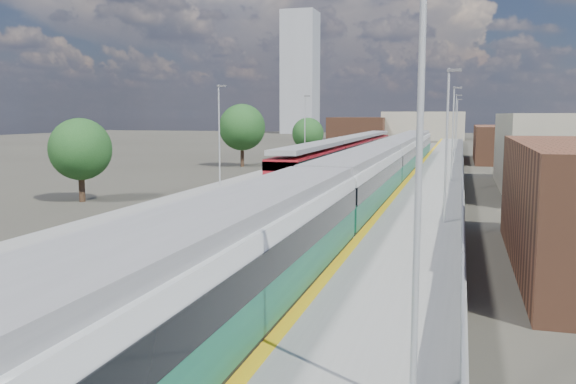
% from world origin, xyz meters
% --- Properties ---
extents(ground, '(320.00, 320.00, 0.00)m').
position_xyz_m(ground, '(0.00, 50.00, 0.00)').
color(ground, '#47443A').
rests_on(ground, ground).
extents(ballast_bed, '(10.50, 155.00, 0.06)m').
position_xyz_m(ballast_bed, '(-2.25, 52.50, 0.03)').
color(ballast_bed, '#565451').
rests_on(ballast_bed, ground).
extents(tracks, '(8.96, 160.00, 0.17)m').
position_xyz_m(tracks, '(-1.65, 54.18, 0.11)').
color(tracks, '#4C3323').
rests_on(tracks, ground).
extents(platform_right, '(4.70, 155.00, 8.52)m').
position_xyz_m(platform_right, '(5.28, 52.49, 0.54)').
color(platform_right, slate).
rests_on(platform_right, ground).
extents(platform_left, '(4.30, 155.00, 8.52)m').
position_xyz_m(platform_left, '(-9.05, 52.49, 0.52)').
color(platform_left, slate).
rests_on(platform_left, ground).
extents(buildings, '(72.00, 185.50, 40.00)m').
position_xyz_m(buildings, '(-18.12, 138.60, 10.70)').
color(buildings, brown).
rests_on(buildings, ground).
extents(green_train, '(3.07, 85.42, 3.38)m').
position_xyz_m(green_train, '(1.50, 38.17, 2.38)').
color(green_train, black).
rests_on(green_train, ground).
extents(red_train, '(2.81, 57.03, 3.55)m').
position_xyz_m(red_train, '(-5.50, 62.72, 2.10)').
color(red_train, black).
rests_on(red_train, ground).
extents(tree_a, '(4.48, 4.48, 6.08)m').
position_xyz_m(tree_a, '(-19.15, 29.52, 3.82)').
color(tree_a, '#382619').
rests_on(tree_a, ground).
extents(tree_b, '(5.59, 5.59, 7.58)m').
position_xyz_m(tree_b, '(-18.23, 60.80, 4.77)').
color(tree_b, '#382619').
rests_on(tree_b, ground).
extents(tree_c, '(4.34, 4.34, 5.88)m').
position_xyz_m(tree_c, '(-13.04, 72.82, 3.70)').
color(tree_c, '#382619').
rests_on(tree_c, ground).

